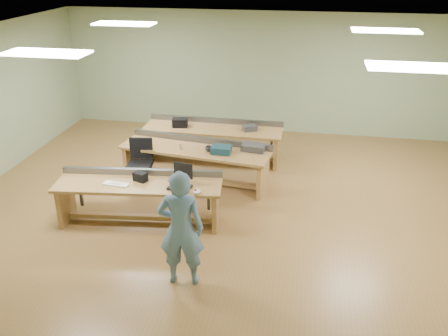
{
  "coord_description": "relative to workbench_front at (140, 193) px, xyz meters",
  "views": [
    {
      "loc": [
        1.2,
        -7.72,
        4.3
      ],
      "look_at": [
        -0.1,
        -0.6,
        0.96
      ],
      "focal_mm": 38.0,
      "sensor_mm": 36.0,
      "label": 1
    }
  ],
  "objects": [
    {
      "name": "floor",
      "position": [
        1.49,
        0.97,
        -0.55
      ],
      "size": [
        10.0,
        10.0,
        0.0
      ],
      "primitive_type": "plane",
      "color": "brown",
      "rests_on": "ground"
    },
    {
      "name": "task_chair",
      "position": [
        -0.42,
        1.22,
        -0.19
      ],
      "size": [
        0.6,
        0.6,
        0.99
      ],
      "rotation": [
        0.0,
        0.0,
        0.14
      ],
      "color": "black",
      "rests_on": "floor"
    },
    {
      "name": "trackball_mouse",
      "position": [
        1.05,
        -0.21,
        0.23
      ],
      "size": [
        0.18,
        0.19,
        0.06
      ],
      "primitive_type": "ellipsoid",
      "rotation": [
        0.0,
        0.0,
        -0.43
      ],
      "color": "white",
      "rests_on": "workbench_front"
    },
    {
      "name": "laptop_base",
      "position": [
        0.74,
        -0.09,
        0.21
      ],
      "size": [
        0.4,
        0.35,
        0.04
      ],
      "primitive_type": "cube",
      "rotation": [
        0.0,
        0.0,
        -0.23
      ],
      "color": "black",
      "rests_on": "workbench_front"
    },
    {
      "name": "parts_bin_teal",
      "position": [
        1.13,
        1.5,
        0.26
      ],
      "size": [
        0.38,
        0.29,
        0.13
      ],
      "primitive_type": "cube",
      "rotation": [
        0.0,
        0.0,
        -0.01
      ],
      "color": "#143541",
      "rests_on": "workbench_mid"
    },
    {
      "name": "ceiling",
      "position": [
        1.49,
        0.97,
        2.45
      ],
      "size": [
        10.0,
        10.0,
        0.0
      ],
      "primitive_type": "plane",
      "color": "silver",
      "rests_on": "wall_back"
    },
    {
      "name": "person",
      "position": [
        1.13,
        -1.47,
        0.31
      ],
      "size": [
        0.67,
        0.48,
        1.73
      ],
      "primitive_type": "imported",
      "rotation": [
        0.0,
        0.0,
        3.26
      ],
      "color": "#6384A1",
      "rests_on": "floor"
    },
    {
      "name": "workbench_front",
      "position": [
        0.0,
        0.0,
        0.0
      ],
      "size": [
        2.86,
        1.06,
        0.86
      ],
      "rotation": [
        0.0,
        0.0,
        0.12
      ],
      "color": "#AB7648",
      "rests_on": "floor"
    },
    {
      "name": "fluor_panels",
      "position": [
        1.49,
        0.97,
        2.42
      ],
      "size": [
        6.2,
        3.5,
        0.03
      ],
      "color": "white",
      "rests_on": "ceiling"
    },
    {
      "name": "keyboard",
      "position": [
        -0.34,
        -0.16,
        0.21
      ],
      "size": [
        0.45,
        0.19,
        0.03
      ],
      "primitive_type": "cube",
      "rotation": [
        0.0,
        0.0,
        -0.1
      ],
      "color": "white",
      "rests_on": "workbench_front"
    },
    {
      "name": "wall_back",
      "position": [
        1.49,
        4.97,
        0.95
      ],
      "size": [
        10.0,
        0.04,
        3.0
      ],
      "primitive_type": "cube",
      "color": "gray",
      "rests_on": "floor"
    },
    {
      "name": "parts_bin_grey",
      "position": [
        1.73,
        1.73,
        0.26
      ],
      "size": [
        0.48,
        0.35,
        0.12
      ],
      "primitive_type": "cube",
      "rotation": [
        0.0,
        0.0,
        -0.14
      ],
      "color": "#323234",
      "rests_on": "workbench_mid"
    },
    {
      "name": "drinks_can",
      "position": [
        0.31,
        1.54,
        0.25
      ],
      "size": [
        0.07,
        0.07,
        0.11
      ],
      "primitive_type": "cylinder",
      "rotation": [
        0.0,
        0.0,
        -0.28
      ],
      "color": "#B4B4B8",
      "rests_on": "workbench_mid"
    },
    {
      "name": "mug",
      "position": [
        0.87,
        1.53,
        0.25
      ],
      "size": [
        0.17,
        0.17,
        0.1
      ],
      "primitive_type": "imported",
      "rotation": [
        0.0,
        0.0,
        -0.38
      ],
      "color": "#323234",
      "rests_on": "workbench_mid"
    },
    {
      "name": "laptop_screen",
      "position": [
        0.77,
        0.04,
        0.46
      ],
      "size": [
        0.34,
        0.1,
        0.27
      ],
      "primitive_type": "cube",
      "rotation": [
        0.0,
        0.0,
        -0.23
      ],
      "color": "black",
      "rests_on": "laptop_base"
    },
    {
      "name": "storage_box_back",
      "position": [
        -0.04,
        2.8,
        0.29
      ],
      "size": [
        0.36,
        0.28,
        0.19
      ],
      "primitive_type": "cube",
      "rotation": [
        0.0,
        0.0,
        0.15
      ],
      "color": "black",
      "rests_on": "workbench_back"
    },
    {
      "name": "camera_bag",
      "position": [
        0.01,
        0.06,
        0.27
      ],
      "size": [
        0.26,
        0.21,
        0.15
      ],
      "primitive_type": "cube",
      "rotation": [
        0.0,
        0.0,
        -0.36
      ],
      "color": "black",
      "rests_on": "workbench_front"
    },
    {
      "name": "workbench_back",
      "position": [
        0.69,
        2.87,
        0.01
      ],
      "size": [
        3.05,
        0.84,
        0.86
      ],
      "rotation": [
        0.0,
        0.0,
        -0.01
      ],
      "color": "#AB7648",
      "rests_on": "floor"
    },
    {
      "name": "tray_back",
      "position": [
        1.51,
        2.84,
        0.25
      ],
      "size": [
        0.35,
        0.31,
        0.12
      ],
      "primitive_type": "cube",
      "rotation": [
        0.0,
        0.0,
        0.38
      ],
      "color": "#323234",
      "rests_on": "workbench_back"
    },
    {
      "name": "workbench_mid",
      "position": [
        0.59,
        1.66,
        0.0
      ],
      "size": [
        3.07,
        1.2,
        0.86
      ],
      "rotation": [
        0.0,
        0.0,
        -0.14
      ],
      "color": "#AB7648",
      "rests_on": "floor"
    },
    {
      "name": "wall_front",
      "position": [
        1.49,
        -3.03,
        0.95
      ],
      "size": [
        10.0,
        0.04,
        3.0
      ],
      "primitive_type": "cube",
      "color": "gray",
      "rests_on": "floor"
    }
  ]
}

